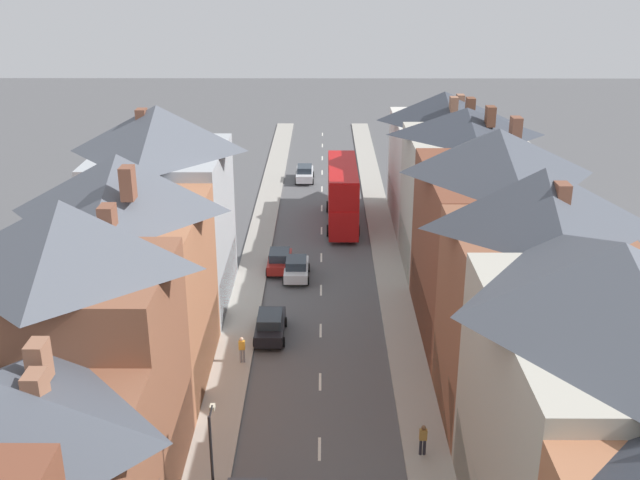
% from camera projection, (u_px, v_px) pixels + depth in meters
% --- Properties ---
extents(pavement_left, '(2.20, 104.00, 0.14)m').
position_uv_depth(pavement_left, '(251.00, 278.00, 54.54)').
color(pavement_left, '#A8A399').
rests_on(pavement_left, ground).
extents(pavement_right, '(2.20, 104.00, 0.14)m').
position_uv_depth(pavement_right, '(391.00, 278.00, 54.49)').
color(pavement_right, '#A8A399').
rests_on(pavement_right, ground).
extents(centre_line_dashes, '(0.14, 97.80, 0.01)m').
position_uv_depth(centre_line_dashes, '(321.00, 290.00, 52.67)').
color(centre_line_dashes, silver).
rests_on(centre_line_dashes, ground).
extents(terrace_row_left, '(8.00, 52.68, 13.47)m').
position_uv_depth(terrace_row_left, '(54.00, 394.00, 28.77)').
color(terrace_row_left, '#ADB2B7').
rests_on(terrace_row_left, ground).
extents(terrace_row_right, '(8.00, 69.79, 13.30)m').
position_uv_depth(terrace_row_right, '(527.00, 304.00, 36.73)').
color(terrace_row_right, '#A36042').
rests_on(terrace_row_right, ground).
extents(double_decker_bus_lead, '(2.74, 10.80, 5.30)m').
position_uv_depth(double_decker_bus_lead, '(342.00, 193.00, 64.41)').
color(double_decker_bus_lead, red).
rests_on(double_decker_bus_lead, ground).
extents(car_near_blue, '(1.90, 4.30, 1.65)m').
position_uv_depth(car_near_blue, '(305.00, 173.00, 77.43)').
color(car_near_blue, silver).
rests_on(car_near_blue, ground).
extents(car_parked_right_a, '(1.90, 3.83, 1.58)m').
position_uv_depth(car_parked_right_a, '(296.00, 268.00, 54.34)').
color(car_parked_right_a, silver).
rests_on(car_parked_right_a, ground).
extents(car_mid_black, '(1.90, 4.25, 1.63)m').
position_uv_depth(car_mid_black, '(270.00, 325.00, 46.04)').
color(car_mid_black, black).
rests_on(car_mid_black, ground).
extents(car_parked_left_b, '(1.90, 3.82, 1.59)m').
position_uv_depth(car_parked_left_b, '(280.00, 260.00, 55.71)').
color(car_parked_left_b, maroon).
rests_on(car_parked_left_b, ground).
extents(pedestrian_mid_left, '(0.36, 0.22, 1.61)m').
position_uv_depth(pedestrian_mid_left, '(423.00, 438.00, 34.96)').
color(pedestrian_mid_left, '#23232D').
rests_on(pedestrian_mid_left, pavement_right).
extents(pedestrian_mid_right, '(0.36, 0.22, 1.61)m').
position_uv_depth(pedestrian_mid_right, '(242.00, 348.00, 42.89)').
color(pedestrian_mid_right, gray).
rests_on(pedestrian_mid_right, pavement_left).
extents(street_lamp, '(0.20, 1.12, 5.50)m').
position_uv_depth(street_lamp, '(212.00, 462.00, 29.87)').
color(street_lamp, black).
rests_on(street_lamp, ground).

